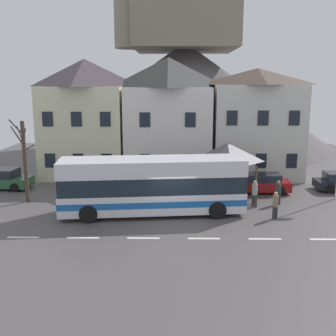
% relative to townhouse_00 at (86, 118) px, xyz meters
% --- Properties ---
extents(ground_plane, '(40.00, 60.00, 0.07)m').
position_rel_townhouse_00_xyz_m(ground_plane, '(7.32, -12.38, -4.76)').
color(ground_plane, '#514C4D').
extents(townhouse_00, '(6.50, 6.83, 9.46)m').
position_rel_townhouse_00_xyz_m(townhouse_00, '(0.00, 0.00, 0.00)').
color(townhouse_00, beige).
rests_on(townhouse_00, ground_plane).
extents(townhouse_01, '(6.77, 6.16, 9.57)m').
position_rel_townhouse_00_xyz_m(townhouse_01, '(6.82, -0.34, 0.05)').
color(townhouse_01, silver).
rests_on(townhouse_01, ground_plane).
extents(townhouse_02, '(6.90, 5.53, 8.70)m').
position_rel_townhouse_00_xyz_m(townhouse_02, '(13.91, -0.65, -0.38)').
color(townhouse_02, beige).
rests_on(townhouse_02, ground_plane).
extents(hilltop_castle, '(35.52, 35.52, 20.26)m').
position_rel_townhouse_00_xyz_m(hilltop_castle, '(8.49, 17.26, 2.18)').
color(hilltop_castle, '#5B5458').
rests_on(hilltop_castle, ground_plane).
extents(transit_bus, '(10.83, 3.74, 3.29)m').
position_rel_townhouse_00_xyz_m(transit_bus, '(6.07, -10.89, -3.07)').
color(transit_bus, silver).
rests_on(transit_bus, ground_plane).
extents(bus_shelter, '(3.60, 3.60, 3.65)m').
position_rel_townhouse_00_xyz_m(bus_shelter, '(10.86, -6.98, -1.73)').
color(bus_shelter, '#473D33').
rests_on(bus_shelter, ground_plane).
extents(parked_car_01, '(4.55, 1.91, 1.33)m').
position_rel_townhouse_00_xyz_m(parked_car_01, '(13.19, -5.94, -4.07)').
color(parked_car_01, maroon).
rests_on(parked_car_01, ground_plane).
extents(parked_car_02, '(4.07, 2.32, 1.45)m').
position_rel_townhouse_00_xyz_m(parked_car_02, '(-5.15, -5.16, -4.02)').
color(parked_car_02, '#2C5A3A').
rests_on(parked_car_02, ground_plane).
extents(pedestrian_00, '(0.33, 0.33, 1.68)m').
position_rel_townhouse_00_xyz_m(pedestrian_00, '(12.30, -9.42, -3.79)').
color(pedestrian_00, '#38332D').
rests_on(pedestrian_00, ground_plane).
extents(pedestrian_01, '(0.33, 0.32, 1.57)m').
position_rel_townhouse_00_xyz_m(pedestrian_01, '(13.03, -11.65, -3.90)').
color(pedestrian_01, '#2D2D38').
rests_on(pedestrian_01, ground_plane).
extents(pedestrian_02, '(0.35, 0.35, 1.56)m').
position_rel_townhouse_00_xyz_m(pedestrian_02, '(13.87, -8.92, -3.81)').
color(pedestrian_02, '#38332D').
rests_on(pedestrian_02, ground_plane).
extents(public_bench, '(1.51, 0.48, 0.87)m').
position_rel_townhouse_00_xyz_m(public_bench, '(10.49, -4.91, -4.26)').
color(public_bench, '#473828').
rests_on(public_bench, ground_plane).
extents(bare_tree_00, '(1.72, 1.28, 5.38)m').
position_rel_townhouse_00_xyz_m(bare_tree_00, '(-2.16, -8.58, -1.93)').
color(bare_tree_00, '#47382D').
rests_on(bare_tree_00, ground_plane).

